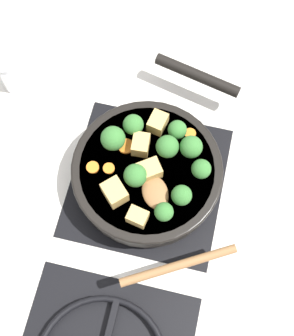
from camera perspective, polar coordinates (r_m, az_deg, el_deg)
ground_plane at (r=0.97m, az=0.00°, el=-1.74°), size 2.40×2.40×0.00m
front_burner_grate at (r=0.96m, az=0.00°, el=-1.51°), size 0.31×0.31×0.03m
skillet_pan at (r=0.92m, az=0.08°, el=-0.41°), size 0.30×0.41×0.06m
wooden_spoon at (r=0.85m, az=2.51°, el=-7.69°), size 0.20×0.22×0.02m
tofu_cube_center_large at (r=0.87m, az=0.26°, el=-0.32°), size 0.05×0.05×0.03m
tofu_cube_near_handle at (r=0.91m, az=1.17°, el=5.57°), size 0.04×0.04×0.03m
tofu_cube_east_chunk at (r=0.85m, az=-1.16°, el=-5.97°), size 0.04×0.03×0.03m
tofu_cube_west_chunk at (r=0.86m, az=-3.96°, el=-2.98°), size 0.06×0.06×0.04m
tofu_cube_back_piece at (r=0.89m, az=-0.77°, el=2.88°), size 0.03×0.04×0.03m
broccoli_floret_near_spoon at (r=0.86m, az=-1.43°, el=-0.93°), size 0.04×0.04×0.05m
broccoli_floret_center_top at (r=0.88m, az=2.50°, el=2.62°), size 0.04×0.04×0.05m
broccoli_floret_east_rim at (r=0.90m, az=-1.68°, el=5.29°), size 0.04×0.04×0.05m
broccoli_floret_west_rim at (r=0.85m, az=4.23°, el=-3.34°), size 0.04×0.04×0.05m
broccoli_floret_north_edge at (r=0.87m, az=6.62°, el=-0.13°), size 0.04×0.04×0.04m
broccoli_floret_south_cluster at (r=0.88m, az=5.40°, el=2.57°), size 0.04×0.04×0.05m
broccoli_floret_mid_floret at (r=0.89m, az=-4.16°, el=3.61°), size 0.05×0.05×0.05m
broccoli_floret_small_inner at (r=0.84m, az=2.07°, el=-5.37°), size 0.04×0.04×0.04m
broccoli_floret_tall_stem at (r=0.90m, az=3.72°, el=4.66°), size 0.04×0.04×0.04m
carrot_slice_orange_thin at (r=0.91m, az=-2.58°, el=2.68°), size 0.03×0.03×0.01m
carrot_slice_near_center at (r=0.89m, az=-4.68°, el=-0.05°), size 0.02×0.02×0.01m
carrot_slice_edge_slice at (r=0.90m, az=-6.64°, el=0.08°), size 0.02×0.02×0.01m
carrot_slice_under_broccoli at (r=0.92m, az=5.27°, el=4.20°), size 0.02×0.02×0.01m
salt_shaker at (r=1.07m, az=-16.48°, el=10.65°), size 0.04×0.04×0.09m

